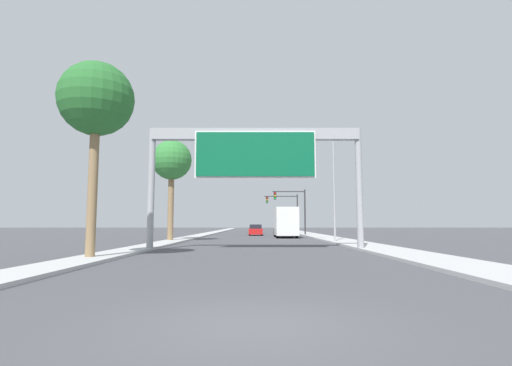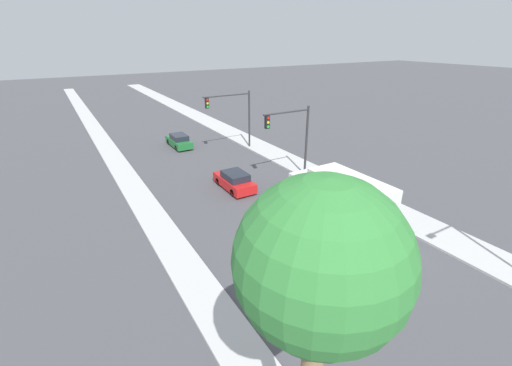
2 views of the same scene
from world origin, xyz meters
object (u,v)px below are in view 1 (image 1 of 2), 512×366
object	(u,v)px
palm_tree_background	(172,162)
palm_tree_foreground	(97,101)
car_mid_center	(256,230)
sign_gantry	(256,152)
truck_box_primary	(286,223)
car_mid_left	(256,229)
street_lamp_right	(331,176)
traffic_light_mid_block	(287,207)
traffic_light_near_intersection	(295,204)

from	to	relation	value
palm_tree_background	palm_tree_foreground	bearing A→B (deg)	-89.01
car_mid_center	sign_gantry	bearing A→B (deg)	-90.00
sign_gantry	truck_box_primary	bearing A→B (deg)	81.09
sign_gantry	car_mid_left	world-z (taller)	sign_gantry
sign_gantry	car_mid_left	bearing A→B (deg)	90.00
sign_gantry	palm_tree_foreground	world-z (taller)	palm_tree_foreground
sign_gantry	truck_box_primary	size ratio (longest dim) A/B	1.68
palm_tree_background	street_lamp_right	xyz separation A→B (m)	(14.29, -1.83, -1.57)
car_mid_left	street_lamp_right	xyz separation A→B (m)	(6.55, -34.39, 5.06)
car_mid_center	street_lamp_right	distance (m)	22.35
truck_box_primary	street_lamp_right	bearing A→B (deg)	-76.00
palm_tree_foreground	street_lamp_right	xyz separation A→B (m)	(13.97, 16.43, -1.57)
truck_box_primary	palm_tree_background	size ratio (longest dim) A/B	0.85
truck_box_primary	traffic_light_mid_block	xyz separation A→B (m)	(1.51, 17.79, 2.59)
car_mid_left	palm_tree_background	distance (m)	34.12
traffic_light_mid_block	street_lamp_right	size ratio (longest dim) A/B	0.64
traffic_light_near_intersection	truck_box_primary	bearing A→B (deg)	-103.17
truck_box_primary	traffic_light_near_intersection	distance (m)	8.39
car_mid_left	palm_tree_foreground	size ratio (longest dim) A/B	0.49
traffic_light_near_intersection	street_lamp_right	size ratio (longest dim) A/B	0.64
traffic_light_mid_block	street_lamp_right	distance (m)	30.11
palm_tree_foreground	palm_tree_background	world-z (taller)	palm_tree_background
traffic_light_near_intersection	street_lamp_right	xyz separation A→B (m)	(1.23, -20.04, 1.50)
car_mid_center	traffic_light_near_intersection	xyz separation A→B (m)	(5.32, -0.72, 3.56)
palm_tree_background	car_mid_left	bearing A→B (deg)	76.63
truck_box_primary	traffic_light_near_intersection	world-z (taller)	traffic_light_near_intersection
palm_tree_foreground	street_lamp_right	distance (m)	21.62
sign_gantry	car_mid_center	xyz separation A→B (m)	(0.00, 30.85, -5.34)
car_mid_center	car_mid_left	size ratio (longest dim) A/B	0.97
traffic_light_near_intersection	street_lamp_right	bearing A→B (deg)	-86.49
palm_tree_foreground	car_mid_center	bearing A→B (deg)	78.71
car_mid_center	traffic_light_mid_block	bearing A→B (deg)	61.65
traffic_light_mid_block	street_lamp_right	xyz separation A→B (m)	(1.55, -30.04, 1.42)
traffic_light_mid_block	street_lamp_right	world-z (taller)	street_lamp_right
truck_box_primary	palm_tree_foreground	bearing A→B (deg)	-110.85
traffic_light_mid_block	palm_tree_foreground	world-z (taller)	palm_tree_foreground
car_mid_center	palm_tree_background	world-z (taller)	palm_tree_background
truck_box_primary	sign_gantry	bearing A→B (deg)	-98.91
traffic_light_mid_block	palm_tree_foreground	xyz separation A→B (m)	(-12.43, -46.47, 2.99)
truck_box_primary	traffic_light_near_intersection	size ratio (longest dim) A/B	1.26
traffic_light_near_intersection	palm_tree_foreground	bearing A→B (deg)	-109.26
traffic_light_near_intersection	palm_tree_background	bearing A→B (deg)	-125.65
palm_tree_background	street_lamp_right	world-z (taller)	street_lamp_right
palm_tree_foreground	sign_gantry	bearing A→B (deg)	40.51
car_mid_center	traffic_light_near_intersection	world-z (taller)	traffic_light_near_intersection
truck_box_primary	traffic_light_mid_block	size ratio (longest dim) A/B	1.25
car_mid_left	palm_tree_foreground	xyz separation A→B (m)	(-7.42, -50.81, 6.63)
street_lamp_right	palm_tree_foreground	bearing A→B (deg)	-130.39
sign_gantry	truck_box_primary	xyz separation A→B (m)	(3.50, 22.33, -4.30)
traffic_light_near_intersection	palm_tree_background	world-z (taller)	palm_tree_background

